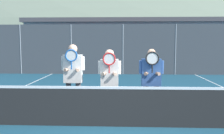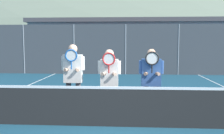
{
  "view_description": "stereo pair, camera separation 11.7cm",
  "coord_description": "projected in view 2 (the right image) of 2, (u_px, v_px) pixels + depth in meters",
  "views": [
    {
      "loc": [
        0.02,
        -5.45,
        1.9
      ],
      "look_at": [
        -0.26,
        0.85,
        1.26
      ],
      "focal_mm": 40.0,
      "sensor_mm": 36.0,
      "label": 1
    },
    {
      "loc": [
        0.14,
        -5.45,
        1.9
      ],
      "look_at": [
        -0.26,
        0.85,
        1.26
      ],
      "focal_mm": 40.0,
      "sensor_mm": 36.0,
      "label": 2
    }
  ],
  "objects": [
    {
      "name": "court_line_left_sideline",
      "position": [
        5.0,
        96.0,
        8.85
      ],
      "size": [
        0.05,
        16.0,
        0.01
      ],
      "primitive_type": "cube",
      "color": "white",
      "rests_on": "ground_plane"
    },
    {
      "name": "player_center_left",
      "position": [
        109.0,
        78.0,
        6.11
      ],
      "size": [
        0.56,
        0.34,
        1.72
      ],
      "color": "black",
      "rests_on": "ground_plane"
    },
    {
      "name": "clubhouse_building",
      "position": [
        137.0,
        41.0,
        23.37
      ],
      "size": [
        19.42,
        5.5,
        3.94
      ],
      "color": "#9EA3A8",
      "rests_on": "ground_plane"
    },
    {
      "name": "ground_plane",
      "position": [
        121.0,
        127.0,
        5.61
      ],
      "size": [
        120.0,
        120.0,
        0.0
      ],
      "primitive_type": "plane",
      "color": "navy"
    },
    {
      "name": "car_left_of_center",
      "position": [
        124.0,
        57.0,
        17.23
      ],
      "size": [
        4.3,
        2.0,
        1.73
      ],
      "color": "maroon",
      "rests_on": "ground_plane"
    },
    {
      "name": "car_far_left",
      "position": [
        53.0,
        57.0,
        17.72
      ],
      "size": [
        4.53,
        1.93,
        1.67
      ],
      "color": "maroon",
      "rests_on": "ground_plane"
    },
    {
      "name": "car_center",
      "position": [
        199.0,
        57.0,
        16.65
      ],
      "size": [
        4.48,
        2.0,
        1.72
      ],
      "color": "#B2B7BC",
      "rests_on": "ground_plane"
    },
    {
      "name": "fence_back",
      "position": [
        126.0,
        49.0,
        14.56
      ],
      "size": [
        18.34,
        0.06,
        2.92
      ],
      "color": "gray",
      "rests_on": "ground_plane"
    },
    {
      "name": "player_leftmost",
      "position": [
        73.0,
        74.0,
        6.27
      ],
      "size": [
        0.59,
        0.34,
        1.84
      ],
      "color": "#56565B",
      "rests_on": "ground_plane"
    },
    {
      "name": "player_center_right",
      "position": [
        151.0,
        78.0,
        6.07
      ],
      "size": [
        0.6,
        0.34,
        1.73
      ],
      "color": "black",
      "rests_on": "ground_plane"
    },
    {
      "name": "hill_distant",
      "position": [
        127.0,
        50.0,
        60.7
      ],
      "size": [
        123.94,
        68.86,
        24.1
      ],
      "color": "slate",
      "rests_on": "ground_plane"
    },
    {
      "name": "tennis_net",
      "position": [
        121.0,
        106.0,
        5.56
      ],
      "size": [
        11.34,
        0.09,
        1.01
      ],
      "color": "gray",
      "rests_on": "ground_plane"
    }
  ]
}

